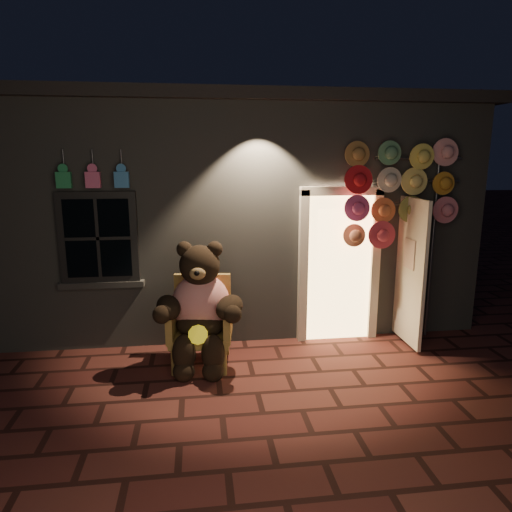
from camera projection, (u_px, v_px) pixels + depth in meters
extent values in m
plane|color=#5A2922|center=(258.00, 393.00, 5.09)|extent=(60.00, 60.00, 0.00)
cube|color=slate|center=(230.00, 208.00, 8.62)|extent=(7.00, 5.00, 3.30)
cube|color=black|center=(229.00, 112.00, 8.25)|extent=(7.30, 5.30, 0.16)
cube|color=black|center=(99.00, 238.00, 5.94)|extent=(1.00, 0.10, 1.20)
cube|color=black|center=(98.00, 238.00, 5.91)|extent=(0.82, 0.06, 1.02)
cube|color=slate|center=(102.00, 284.00, 6.07)|extent=(1.10, 0.14, 0.08)
cube|color=#FFC872|center=(338.00, 267.00, 6.47)|extent=(0.92, 0.10, 2.10)
cube|color=beige|center=(303.00, 269.00, 6.37)|extent=(0.12, 0.12, 2.20)
cube|color=beige|center=(374.00, 267.00, 6.50)|extent=(0.12, 0.12, 2.20)
cube|color=beige|center=(342.00, 191.00, 6.20)|extent=(1.16, 0.12, 0.12)
cube|color=beige|center=(410.00, 272.00, 6.21)|extent=(0.05, 0.80, 2.00)
cube|color=#23834B|center=(64.00, 180.00, 5.66)|extent=(0.18, 0.07, 0.20)
cylinder|color=#59595E|center=(63.00, 159.00, 5.67)|extent=(0.02, 0.02, 0.25)
cube|color=#CD5480|center=(93.00, 180.00, 5.70)|extent=(0.18, 0.07, 0.20)
cylinder|color=#59595E|center=(93.00, 159.00, 5.71)|extent=(0.02, 0.02, 0.25)
cube|color=teal|center=(122.00, 180.00, 5.75)|extent=(0.18, 0.07, 0.20)
cylinder|color=#59595E|center=(121.00, 159.00, 5.75)|extent=(0.02, 0.02, 0.25)
cube|color=olive|center=(201.00, 336.00, 5.72)|extent=(0.80, 0.75, 0.10)
cube|color=olive|center=(203.00, 301.00, 5.94)|extent=(0.73, 0.17, 0.72)
cube|color=olive|center=(173.00, 321.00, 5.65)|extent=(0.15, 0.63, 0.41)
cube|color=olive|center=(228.00, 321.00, 5.66)|extent=(0.15, 0.63, 0.41)
cylinder|color=olive|center=(173.00, 362.00, 5.48)|extent=(0.05, 0.05, 0.33)
cylinder|color=olive|center=(225.00, 362.00, 5.48)|extent=(0.05, 0.05, 0.33)
cylinder|color=olive|center=(180.00, 343.00, 6.04)|extent=(0.05, 0.05, 0.33)
cylinder|color=olive|center=(227.00, 343.00, 6.05)|extent=(0.05, 0.05, 0.33)
ellipsoid|color=red|center=(201.00, 304.00, 5.68)|extent=(0.79, 0.67, 0.77)
ellipsoid|color=black|center=(201.00, 323.00, 5.65)|extent=(0.66, 0.58, 0.36)
sphere|color=black|center=(200.00, 265.00, 5.53)|extent=(0.55, 0.55, 0.49)
sphere|color=black|center=(184.00, 249.00, 5.51)|extent=(0.19, 0.19, 0.19)
sphere|color=black|center=(215.00, 249.00, 5.52)|extent=(0.19, 0.19, 0.19)
ellipsoid|color=olive|center=(198.00, 273.00, 5.31)|extent=(0.21, 0.16, 0.15)
ellipsoid|color=black|center=(168.00, 307.00, 5.44)|extent=(0.39, 0.55, 0.28)
ellipsoid|color=black|center=(230.00, 307.00, 5.45)|extent=(0.48, 0.58, 0.28)
ellipsoid|color=black|center=(184.00, 354.00, 5.39)|extent=(0.28, 0.28, 0.48)
ellipsoid|color=black|center=(213.00, 354.00, 5.39)|extent=(0.28, 0.28, 0.48)
sphere|color=black|center=(184.00, 371.00, 5.36)|extent=(0.26, 0.26, 0.26)
sphere|color=black|center=(213.00, 371.00, 5.37)|extent=(0.26, 0.26, 0.26)
cylinder|color=yellow|center=(198.00, 335.00, 5.34)|extent=(0.25, 0.12, 0.23)
cylinder|color=#59595E|center=(432.00, 243.00, 6.47)|extent=(0.04, 0.04, 2.77)
cylinder|color=#59595E|center=(419.00, 158.00, 6.16)|extent=(1.23, 0.03, 0.03)
cylinder|color=#59595E|center=(417.00, 181.00, 6.23)|extent=(1.23, 0.03, 0.03)
cylinder|color=#59595E|center=(415.00, 204.00, 6.29)|extent=(1.23, 0.03, 0.03)
cylinder|color=olive|center=(358.00, 154.00, 5.98)|extent=(0.35, 0.11, 0.35)
cylinder|color=#558861|center=(389.00, 154.00, 6.01)|extent=(0.35, 0.11, 0.35)
cylinder|color=#E4D25A|center=(419.00, 154.00, 6.03)|extent=(0.35, 0.11, 0.35)
cylinder|color=pink|center=(446.00, 154.00, 6.14)|extent=(0.35, 0.11, 0.35)
cylinder|color=red|center=(357.00, 182.00, 6.03)|extent=(0.35, 0.11, 0.35)
cylinder|color=beige|center=(388.00, 182.00, 6.05)|extent=(0.35, 0.11, 0.35)
cylinder|color=#F6D973|center=(415.00, 182.00, 6.16)|extent=(0.35, 0.11, 0.35)
cylinder|color=orange|center=(445.00, 182.00, 6.18)|extent=(0.35, 0.11, 0.35)
cylinder|color=#D94888|center=(357.00, 209.00, 6.08)|extent=(0.35, 0.11, 0.35)
cylinder|color=#CB683D|center=(384.00, 209.00, 6.19)|extent=(0.35, 0.11, 0.35)
cylinder|color=olive|center=(414.00, 208.00, 6.21)|extent=(0.35, 0.11, 0.35)
cylinder|color=pink|center=(444.00, 208.00, 6.23)|extent=(0.35, 0.11, 0.35)
cylinder|color=#AF6144|center=(354.00, 235.00, 6.21)|extent=(0.35, 0.11, 0.35)
cylinder|color=#BF384E|center=(384.00, 235.00, 6.23)|extent=(0.35, 0.11, 0.35)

